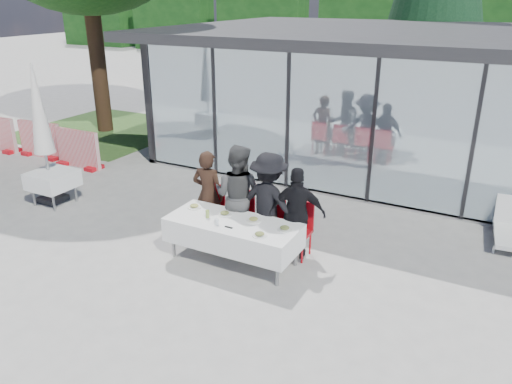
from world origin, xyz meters
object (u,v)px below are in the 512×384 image
diner_a (208,194)px  diner_chair_c (272,220)px  plate_b (225,213)px  juice_bottle (207,214)px  spare_table_left (53,180)px  market_umbrella (39,117)px  diner_b (238,195)px  plate_a (194,206)px  lounger (512,227)px  dining_table (233,233)px  diner_chair_a (212,207)px  diner_chair_d (299,226)px  plate_d (285,228)px  folded_eyeglasses (229,227)px  diner_c (269,203)px  plate_extra (260,234)px  plate_c (253,220)px  diner_d (297,214)px  diner_chair_b (241,213)px

diner_a → diner_chair_c: size_ratio=1.72×
plate_b → juice_bottle: 0.31m
spare_table_left → juice_bottle: bearing=-5.6°
market_umbrella → diner_b: bearing=2.9°
plate_a → lounger: bearing=30.3°
dining_table → diner_chair_c: diner_chair_c is taller
diner_chair_a → spare_table_left: bearing=-173.9°
plate_a → diner_chair_d: bearing=18.2°
plate_d → folded_eyeglasses: bearing=-157.1°
diner_c → plate_extra: size_ratio=7.67×
plate_b → plate_c: 0.56m
market_umbrella → plate_extra: bearing=-7.0°
diner_chair_d → market_umbrella: market_umbrella is taller
plate_d → juice_bottle: size_ratio=1.75×
juice_bottle → spare_table_left: 4.28m
lounger → dining_table: bearing=-143.2°
diner_a → diner_chair_c: bearing=178.7°
diner_d → juice_bottle: size_ratio=12.12×
diner_chair_a → diner_d: diner_d is taller
diner_a → plate_a: bearing=84.8°
plate_d → spare_table_left: (-5.61, 0.23, -0.22)m
diner_a → plate_b: size_ratio=7.08×
diner_chair_c → plate_extra: (0.29, -1.02, 0.24)m
diner_chair_c → diner_d: size_ratio=0.59×
spare_table_left → dining_table: bearing=-4.2°
diner_chair_b → plate_a: 0.89m
diner_chair_c → diner_c: bearing=-90.0°
plate_d → plate_extra: (-0.25, -0.38, 0.00)m
dining_table → diner_chair_d: size_ratio=2.32×
dining_table → diner_b: (-0.27, 0.64, 0.40)m
dining_table → diner_chair_c: bearing=64.8°
diner_chair_d → juice_bottle: 1.60m
diner_c → lounger: diner_c is taller
plate_d → diner_a: bearing=163.8°
diner_c → spare_table_left: 5.08m
diner_chair_d → diner_a: bearing=-176.4°
diner_chair_a → plate_d: 1.93m
diner_b → diner_d: bearing=176.6°
dining_table → plate_c: (0.30, 0.17, 0.24)m
market_umbrella → plate_b: bearing=-3.1°
dining_table → folded_eyeglasses: bearing=-75.2°
plate_d → diner_b: bearing=155.8°
diner_b → market_umbrella: size_ratio=0.62×
diner_chair_d → plate_b: size_ratio=4.12×
diner_chair_c → juice_bottle: diner_chair_c is taller
diner_chair_a → diner_chair_d: same height
dining_table → diner_chair_c: size_ratio=2.32×
diner_b → plate_d: (1.17, -0.52, -0.16)m
plate_extra → lounger: (3.51, 3.38, -0.52)m
plate_a → folded_eyeglasses: size_ratio=1.69×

